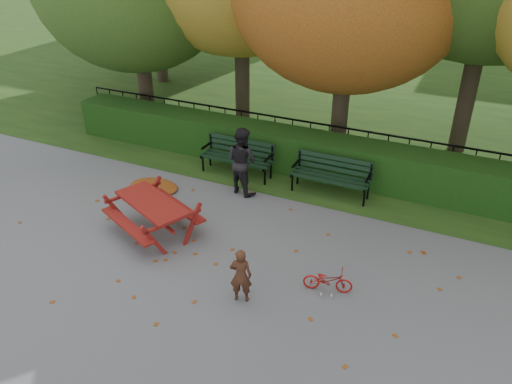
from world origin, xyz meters
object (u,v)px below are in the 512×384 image
at_px(picnic_table, 152,209).
at_px(child, 241,275).
at_px(adult, 242,161).
at_px(bicycle, 328,280).
at_px(bench_right, 332,173).
at_px(bench_left, 238,154).

distance_m(picnic_table, child, 2.71).
xyz_separation_m(picnic_table, adult, (0.85, 2.30, 0.22)).
distance_m(adult, bicycle, 3.88).
bearing_deg(bench_right, bicycle, -73.41).
height_order(bench_left, bench_right, same).
bearing_deg(adult, bench_left, -40.25).
height_order(bench_left, picnic_table, bench_left).
bearing_deg(adult, bicycle, 156.10).
bearing_deg(bench_right, picnic_table, -131.50).
xyz_separation_m(bench_left, bench_right, (2.40, 0.00, 0.00)).
relative_size(bench_left, bench_right, 1.00).
bearing_deg(adult, picnic_table, 87.02).
bearing_deg(bench_left, child, -62.73).
distance_m(bench_right, bicycle, 3.49).
bearing_deg(bicycle, bench_right, 2.97).
height_order(child, bicycle, child).
xyz_separation_m(bench_right, bicycle, (0.99, -3.33, -0.30)).
distance_m(child, adult, 3.75).
distance_m(bench_right, picnic_table, 4.14).
height_order(bench_left, bicycle, bench_left).
bearing_deg(adult, bench_right, -139.69).
xyz_separation_m(adult, bicycle, (2.88, -2.53, -0.57)).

